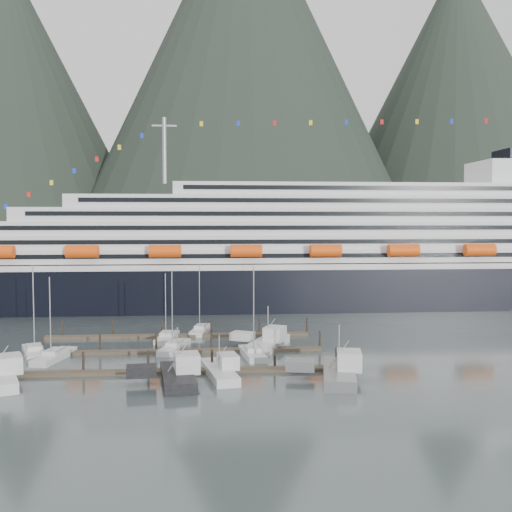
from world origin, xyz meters
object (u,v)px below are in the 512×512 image
object	(u,v)px
sailboat_d	(174,348)
trawler_b	(177,375)
sailboat_a	(34,353)
trawler_c	(218,370)
trawler_d	(338,372)
sailboat_f	(167,338)
sailboat_g	(201,330)
sailboat_b	(54,357)
trawler_e	(267,342)
sailboat_h	(252,354)
cruise_ship	(326,257)

from	to	relation	value
sailboat_d	trawler_b	size ratio (longest dim) A/B	1.07
sailboat_a	trawler_b	world-z (taller)	sailboat_a
trawler_c	trawler_d	xyz separation A→B (m)	(16.02, -2.67, 0.17)
sailboat_d	sailboat_f	bearing A→B (deg)	26.91
trawler_c	trawler_d	world-z (taller)	trawler_d
trawler_b	sailboat_a	bearing A→B (deg)	46.04
sailboat_g	trawler_c	distance (m)	32.41
trawler_b	trawler_c	xyz separation A→B (m)	(5.51, 2.72, -0.16)
trawler_d	sailboat_d	bearing A→B (deg)	59.72
sailboat_b	trawler_e	xyz separation A→B (m)	(33.41, 5.60, 0.55)
trawler_d	trawler_e	size ratio (longest dim) A/B	1.13
sailboat_g	sailboat_h	xyz separation A→B (m)	(8.33, -21.05, 0.03)
sailboat_a	sailboat_d	bearing A→B (deg)	-104.96
sailboat_d	sailboat_h	xyz separation A→B (m)	(12.45, -5.94, 0.03)
sailboat_g	trawler_b	world-z (taller)	sailboat_g
trawler_b	trawler_e	world-z (taller)	trawler_b
sailboat_a	trawler_b	size ratio (longest dim) A/B	1.17
sailboat_b	sailboat_d	size ratio (longest dim) A/B	0.97
sailboat_h	trawler_b	bearing A→B (deg)	134.42
trawler_b	sailboat_d	bearing A→B (deg)	-2.86
cruise_ship	trawler_e	size ratio (longest dim) A/B	16.69
trawler_b	sailboat_g	bearing A→B (deg)	-11.34
sailboat_a	sailboat_d	xyz separation A→B (m)	(21.90, 2.29, -0.03)
sailboat_d	trawler_d	size ratio (longest dim) A/B	0.97
sailboat_a	sailboat_g	world-z (taller)	sailboat_a
sailboat_d	sailboat_g	bearing A→B (deg)	-1.01
trawler_b	trawler_c	distance (m)	6.15
sailboat_g	trawler_e	size ratio (longest dim) A/B	1.08
sailboat_f	sailboat_b	bearing A→B (deg)	136.62
sailboat_d	sailboat_f	xyz separation A→B (m)	(-1.75, 7.78, 0.01)
trawler_e	sailboat_d	bearing A→B (deg)	116.01
sailboat_f	trawler_d	xyz separation A→B (m)	(24.69, -27.63, 0.58)
sailboat_b	trawler_b	distance (m)	24.30
trawler_d	trawler_c	bearing A→B (deg)	91.11
sailboat_f	trawler_b	world-z (taller)	sailboat_f
sailboat_b	trawler_e	distance (m)	33.88
sailboat_d	trawler_b	distance (m)	19.95
sailboat_d	sailboat_a	bearing A→B (deg)	110.23
sailboat_a	sailboat_h	world-z (taller)	sailboat_a
sailboat_a	trawler_e	distance (m)	37.38
cruise_ship	sailboat_g	world-z (taller)	cruise_ship
trawler_c	sailboat_b	bearing A→B (deg)	53.98
sailboat_g	trawler_c	size ratio (longest dim) A/B	1.07
sailboat_d	sailboat_h	world-z (taller)	sailboat_h
sailboat_d	sailboat_g	distance (m)	15.67
trawler_d	trawler_e	world-z (taller)	trawler_d
trawler_b	trawler_d	world-z (taller)	trawler_d
sailboat_g	trawler_e	distance (m)	18.64
sailboat_a	sailboat_f	size ratio (longest dim) A/B	1.19
sailboat_d	trawler_b	world-z (taller)	sailboat_d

